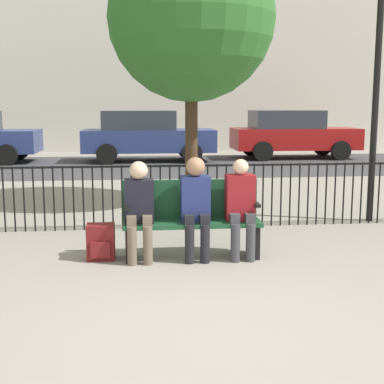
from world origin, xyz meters
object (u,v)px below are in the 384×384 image
at_px(lamp_post, 379,47).
at_px(parked_car_0, 146,135).
at_px(seated_person_0, 139,205).
at_px(seated_person_1, 196,202).
at_px(park_bench, 191,216).
at_px(backpack, 101,242).
at_px(parked_car_2, 292,133).
at_px(seated_person_2, 241,204).
at_px(tree_1, 191,18).

height_order(lamp_post, parked_car_0, lamp_post).
relative_size(seated_person_0, lamp_post, 0.29).
distance_m(seated_person_1, parked_car_0, 11.15).
distance_m(park_bench, seated_person_1, 0.24).
xyz_separation_m(seated_person_0, lamp_post, (3.62, 1.80, 2.01)).
relative_size(seated_person_0, backpack, 2.77).
relative_size(backpack, parked_car_2, 0.10).
distance_m(seated_person_2, lamp_post, 3.63).
relative_size(seated_person_1, parked_car_2, 0.29).
bearing_deg(seated_person_0, seated_person_1, 0.21).
relative_size(park_bench, backpack, 3.86).
height_order(tree_1, lamp_post, tree_1).
distance_m(park_bench, backpack, 1.12).
distance_m(tree_1, lamp_post, 3.18).
relative_size(backpack, parked_car_0, 0.10).
distance_m(parked_car_0, parked_car_2, 4.98).
bearing_deg(parked_car_2, parked_car_0, -174.76).
distance_m(seated_person_1, tree_1, 4.31).
bearing_deg(seated_person_1, park_bench, 106.84).
distance_m(backpack, lamp_post, 5.06).
relative_size(tree_1, parked_car_2, 1.13).
bearing_deg(backpack, seated_person_2, -3.30).
xyz_separation_m(seated_person_2, lamp_post, (2.43, 1.80, 2.01)).
xyz_separation_m(backpack, parked_car_0, (0.77, 11.05, 0.63)).
height_order(seated_person_1, seated_person_2, seated_person_1).
distance_m(park_bench, seated_person_0, 0.66).
xyz_separation_m(seated_person_1, backpack, (-1.12, 0.09, -0.48)).
xyz_separation_m(backpack, parked_car_2, (5.72, 11.51, 0.63)).
relative_size(seated_person_0, seated_person_2, 0.99).
height_order(park_bench, parked_car_2, parked_car_2).
height_order(park_bench, tree_1, tree_1).
xyz_separation_m(park_bench, seated_person_1, (0.04, -0.13, 0.20)).
bearing_deg(parked_car_0, park_bench, -88.37).
height_order(park_bench, parked_car_0, parked_car_0).
relative_size(seated_person_0, parked_car_2, 0.28).
relative_size(lamp_post, parked_car_2, 0.98).
distance_m(backpack, parked_car_2, 12.87).
xyz_separation_m(tree_1, parked_car_2, (4.30, 8.18, -2.45)).
xyz_separation_m(seated_person_0, seated_person_1, (0.66, 0.00, 0.03)).
bearing_deg(seated_person_2, lamp_post, 36.47).
relative_size(parked_car_0, parked_car_2, 1.00).
distance_m(backpack, parked_car_0, 11.10).
relative_size(park_bench, tree_1, 0.34).
xyz_separation_m(seated_person_1, parked_car_0, (-0.35, 11.15, 0.16)).
bearing_deg(seated_person_1, backpack, 175.21).
distance_m(lamp_post, parked_car_0, 10.09).
distance_m(tree_1, parked_car_0, 8.13).
height_order(seated_person_0, tree_1, tree_1).
bearing_deg(seated_person_1, tree_1, 84.87).
relative_size(park_bench, seated_person_2, 1.38).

